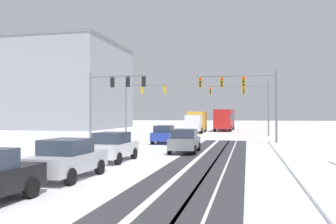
# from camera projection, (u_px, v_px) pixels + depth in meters

# --- Properties ---
(wheel_track_left_lane) EXTENTS (1.06, 31.07, 0.01)m
(wheel_track_left_lane) POSITION_uv_depth(u_px,v_px,m) (185.00, 159.00, 21.15)
(wheel_track_left_lane) COLOR #38383D
(wheel_track_left_lane) RESTS_ON ground
(wheel_track_right_lane) EXTENTS (0.91, 31.07, 0.01)m
(wheel_track_right_lane) POSITION_uv_depth(u_px,v_px,m) (238.00, 160.00, 20.49)
(wheel_track_right_lane) COLOR #38383D
(wheel_track_right_lane) RESTS_ON ground
(wheel_track_center) EXTENTS (0.72, 31.07, 0.01)m
(wheel_track_center) POSITION_uv_depth(u_px,v_px,m) (221.00, 160.00, 20.69)
(wheel_track_center) COLOR #38383D
(wheel_track_center) RESTS_ON ground
(wheel_track_oncoming) EXTENTS (1.04, 31.07, 0.01)m
(wheel_track_oncoming) POSITION_uv_depth(u_px,v_px,m) (208.00, 159.00, 20.86)
(wheel_track_oncoming) COLOR #38383D
(wheel_track_oncoming) RESTS_ON ground
(sidewalk_kerb_right) EXTENTS (4.00, 31.07, 0.12)m
(sidewalk_kerb_right) POSITION_uv_depth(u_px,v_px,m) (326.00, 165.00, 18.15)
(sidewalk_kerb_right) COLOR white
(sidewalk_kerb_right) RESTS_ON ground
(traffic_signal_near_left) EXTENTS (5.55, 0.44, 6.50)m
(traffic_signal_near_left) POSITION_uv_depth(u_px,v_px,m) (113.00, 91.00, 32.88)
(traffic_signal_near_left) COLOR slate
(traffic_signal_near_left) RESTS_ON ground
(traffic_signal_far_left) EXTENTS (5.12, 0.40, 6.50)m
(traffic_signal_far_left) POSITION_uv_depth(u_px,v_px,m) (140.00, 98.00, 42.79)
(traffic_signal_far_left) COLOR slate
(traffic_signal_far_left) RESTS_ON ground
(traffic_signal_far_right) EXTENTS (7.42, 0.87, 6.50)m
(traffic_signal_far_right) POSITION_uv_depth(u_px,v_px,m) (247.00, 97.00, 43.78)
(traffic_signal_far_right) COLOR slate
(traffic_signal_far_right) RESTS_ON ground
(traffic_signal_near_right) EXTENTS (7.14, 0.67, 6.50)m
(traffic_signal_near_right) POSITION_uv_depth(u_px,v_px,m) (243.00, 90.00, 32.17)
(traffic_signal_near_right) COLOR slate
(traffic_signal_near_right) RESTS_ON ground
(car_blue_lead) EXTENTS (1.95, 4.16, 1.62)m
(car_blue_lead) POSITION_uv_depth(u_px,v_px,m) (164.00, 134.00, 32.47)
(car_blue_lead) COLOR #233899
(car_blue_lead) RESTS_ON ground
(car_grey_second) EXTENTS (1.91, 4.14, 1.62)m
(car_grey_second) POSITION_uv_depth(u_px,v_px,m) (185.00, 141.00, 24.46)
(car_grey_second) COLOR slate
(car_grey_second) RESTS_ON ground
(car_white_third) EXTENTS (1.88, 4.12, 1.62)m
(car_white_third) POSITION_uv_depth(u_px,v_px,m) (113.00, 147.00, 20.00)
(car_white_third) COLOR silver
(car_white_third) RESTS_ON ground
(car_silver_fourth) EXTENTS (1.92, 4.14, 1.62)m
(car_silver_fourth) POSITION_uv_depth(u_px,v_px,m) (68.00, 159.00, 14.58)
(car_silver_fourth) COLOR #B7BABF
(car_silver_fourth) RESTS_ON ground
(bus_oncoming) EXTENTS (2.84, 11.05, 3.38)m
(bus_oncoming) POSITION_uv_depth(u_px,v_px,m) (225.00, 118.00, 58.10)
(bus_oncoming) COLOR #B21E1E
(bus_oncoming) RESTS_ON ground
(box_truck_delivery) EXTENTS (2.31, 7.40, 3.02)m
(box_truck_delivery) POSITION_uv_depth(u_px,v_px,m) (196.00, 121.00, 51.24)
(box_truck_delivery) COLOR silver
(box_truck_delivery) RESTS_ON ground
(office_building_far_left_block) EXTENTS (19.23, 21.65, 16.08)m
(office_building_far_left_block) POSITION_uv_depth(u_px,v_px,m) (68.00, 86.00, 68.25)
(office_building_far_left_block) COLOR #9399A3
(office_building_far_left_block) RESTS_ON ground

